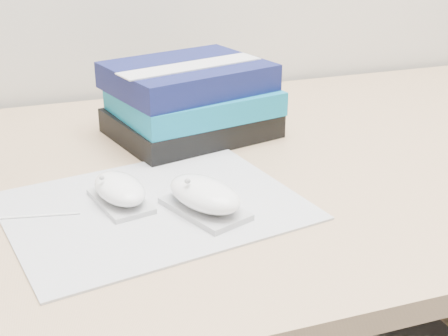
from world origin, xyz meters
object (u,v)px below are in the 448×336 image
object	(u,v)px
mouse_rear	(120,191)
book_stack	(191,100)
desk	(221,271)
mouse_front	(205,196)

from	to	relation	value
mouse_rear	book_stack	distance (m)	0.29
mouse_rear	desk	bearing A→B (deg)	38.40
desk	mouse_rear	world-z (taller)	mouse_rear
mouse_front	book_stack	distance (m)	0.30
mouse_rear	mouse_front	xyz separation A→B (m)	(0.10, -0.06, 0.00)
mouse_rear	book_stack	bearing A→B (deg)	54.34
desk	mouse_front	distance (m)	0.35
desk	mouse_rear	distance (m)	0.35
desk	mouse_rear	size ratio (longest dim) A/B	14.13
mouse_rear	mouse_front	size ratio (longest dim) A/B	0.85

